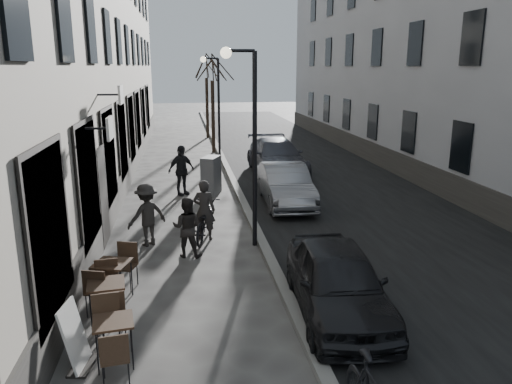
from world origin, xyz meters
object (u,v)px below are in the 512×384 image
object	(u,v)px
sign_board	(76,342)
utility_cabinet	(211,175)
pedestrian_mid	(147,215)
bistro_set_b	(107,299)
pedestrian_far	(181,170)
car_mid	(285,185)
pedestrian_near	(187,227)
car_near	(338,281)
tree_near	(212,66)
bicycle	(205,221)
bistro_set_a	(114,337)
streetlamp_near	(248,127)
streetlamp_far	(215,98)
tree_far	(206,66)
car_far	(277,157)
bistro_set_c	(113,277)

from	to	relation	value
sign_board	utility_cabinet	size ratio (longest dim) A/B	0.78
pedestrian_mid	bistro_set_b	bearing A→B (deg)	52.92
pedestrian_far	car_mid	size ratio (longest dim) A/B	0.44
pedestrian_near	bistro_set_b	bearing A→B (deg)	79.19
pedestrian_near	sign_board	bearing A→B (deg)	83.07
pedestrian_near	car_mid	bearing A→B (deg)	-113.27
sign_board	car_near	size ratio (longest dim) A/B	0.27
tree_near	pedestrian_near	world-z (taller)	tree_near
bicycle	pedestrian_near	distance (m)	1.34
bistro_set_a	bicycle	world-z (taller)	bicycle
bistro_set_a	bicycle	bearing A→B (deg)	65.44
bistro_set_a	pedestrian_mid	world-z (taller)	pedestrian_mid
streetlamp_near	pedestrian_near	size ratio (longest dim) A/B	3.34
streetlamp_far	bicycle	xyz separation A→B (m)	(-1.12, -11.32, -2.65)
tree_far	pedestrian_mid	bearing A→B (deg)	-97.51
tree_near	bistro_set_b	size ratio (longest dim) A/B	3.43
sign_board	car_far	bearing A→B (deg)	76.71
streetlamp_far	car_mid	xyz separation A→B (m)	(1.80, -8.17, -2.47)
bicycle	car_mid	distance (m)	4.30
tree_near	pedestrian_far	bearing A→B (deg)	-100.90
pedestrian_near	pedestrian_far	distance (m)	6.25
car_mid	streetlamp_near	bearing A→B (deg)	-113.60
sign_board	car_far	xyz separation A→B (m)	(5.88, 14.11, 0.31)
tree_near	car_far	distance (m)	7.56
bicycle	pedestrian_mid	distance (m)	1.57
pedestrian_mid	tree_near	bearing A→B (deg)	-131.03
bistro_set_c	car_far	distance (m)	13.04
car_near	streetlamp_near	bearing A→B (deg)	110.34
bicycle	car_near	distance (m)	5.22
car_far	pedestrian_far	bearing A→B (deg)	-143.40
bistro_set_a	car_mid	distance (m)	10.04
car_mid	car_far	bearing A→B (deg)	84.06
streetlamp_near	bistro_set_b	distance (m)	5.55
sign_board	pedestrian_far	distance (m)	10.95
tree_far	bistro_set_b	distance (m)	25.28
sign_board	utility_cabinet	bearing A→B (deg)	84.94
utility_cabinet	car_near	xyz separation A→B (m)	(1.80, -9.74, -0.02)
car_mid	car_far	distance (m)	5.21
utility_cabinet	sign_board	bearing A→B (deg)	-82.14
tree_near	car_far	size ratio (longest dim) A/B	1.11
sign_board	pedestrian_far	xyz separation A→B (m)	(1.69, 10.81, 0.49)
bistro_set_a	pedestrian_far	size ratio (longest dim) A/B	0.84
car_near	pedestrian_near	bearing A→B (deg)	132.81
bicycle	pedestrian_far	world-z (taller)	pedestrian_far
tree_far	pedestrian_far	distance (m)	15.85
bistro_set_a	bistro_set_b	world-z (taller)	bistro_set_b
sign_board	car_far	distance (m)	15.29
utility_cabinet	car_far	size ratio (longest dim) A/B	0.27
bistro_set_c	pedestrian_mid	bearing A→B (deg)	98.16
tree_near	sign_board	bearing A→B (deg)	-99.81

